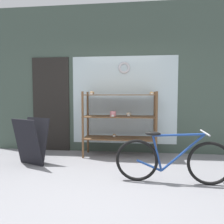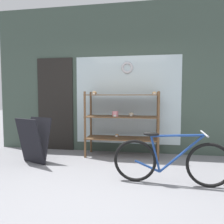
{
  "view_description": "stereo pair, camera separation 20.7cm",
  "coord_description": "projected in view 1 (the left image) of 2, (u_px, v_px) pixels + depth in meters",
  "views": [
    {
      "loc": [
        0.47,
        -2.51,
        1.23
      ],
      "look_at": [
        0.07,
        1.09,
        0.97
      ],
      "focal_mm": 35.0,
      "sensor_mm": 36.0,
      "label": 1
    },
    {
      "loc": [
        0.67,
        -2.48,
        1.23
      ],
      "look_at": [
        0.07,
        1.09,
        0.97
      ],
      "focal_mm": 35.0,
      "sensor_mm": 36.0,
      "label": 2
    }
  ],
  "objects": [
    {
      "name": "bicycle",
      "position": [
        172.0,
        160.0,
        3.09
      ],
      "size": [
        1.62,
        0.46,
        0.75
      ],
      "rotation": [
        0.0,
        0.0,
        -0.04
      ],
      "color": "black",
      "rests_on": "ground_plane"
    },
    {
      "name": "display_case",
      "position": [
        120.0,
        118.0,
        4.46
      ],
      "size": [
        1.48,
        0.5,
        1.34
      ],
      "color": "brown",
      "rests_on": "ground_plane"
    },
    {
      "name": "storefront_facade",
      "position": [
        113.0,
        81.0,
        4.8
      ],
      "size": [
        5.65,
        0.13,
        3.23
      ],
      "color": "#3D4C42",
      "rests_on": "ground_plane"
    },
    {
      "name": "ground_plane",
      "position": [
        96.0,
        199.0,
        2.63
      ],
      "size": [
        30.0,
        30.0,
        0.0
      ],
      "primitive_type": "plane",
      "color": "gray"
    },
    {
      "name": "sandwich_board",
      "position": [
        31.0,
        141.0,
        3.93
      ],
      "size": [
        0.65,
        0.56,
        0.83
      ],
      "rotation": [
        0.0,
        0.0,
        -0.38
      ],
      "color": "black",
      "rests_on": "ground_plane"
    }
  ]
}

